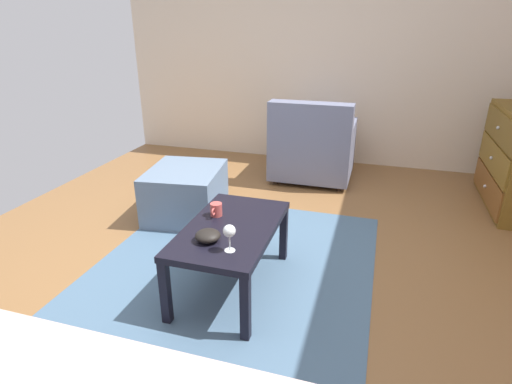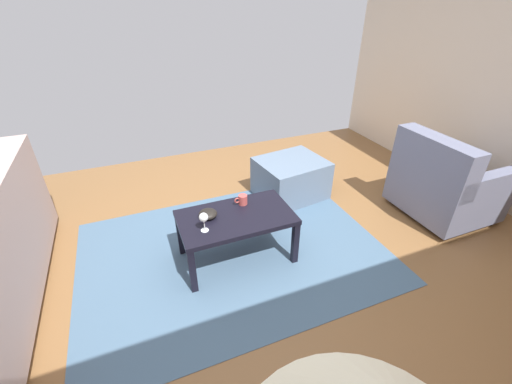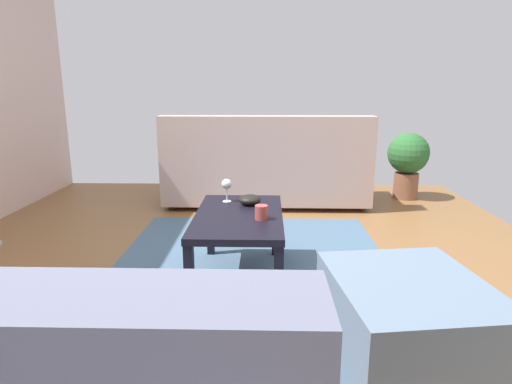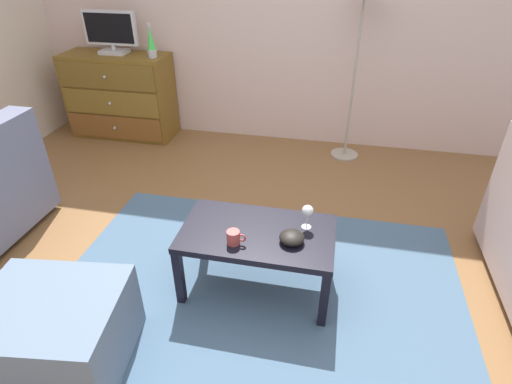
{
  "view_description": "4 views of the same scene",
  "coord_description": "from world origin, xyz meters",
  "px_view_note": "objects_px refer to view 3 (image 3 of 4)",
  "views": [
    {
      "loc": [
        2.32,
        0.68,
        1.6
      ],
      "look_at": [
        0.19,
        0.03,
        0.68
      ],
      "focal_mm": 29.12,
      "sensor_mm": 36.0,
      "label": 1
    },
    {
      "loc": [
        0.86,
        1.96,
        1.97
      ],
      "look_at": [
        -0.02,
        -0.2,
        0.57
      ],
      "focal_mm": 23.13,
      "sensor_mm": 36.0,
      "label": 2
    },
    {
      "loc": [
        -2.33,
        -0.3,
        1.2
      ],
      "look_at": [
        0.22,
        -0.24,
        0.57
      ],
      "focal_mm": 30.18,
      "sensor_mm": 36.0,
      "label": 3
    },
    {
      "loc": [
        0.57,
        -2.02,
        1.93
      ],
      "look_at": [
        0.13,
        0.12,
        0.56
      ],
      "focal_mm": 28.45,
      "sensor_mm": 36.0,
      "label": 4
    }
  ],
  "objects_px": {
    "ottoman": "(407,329)",
    "mug": "(261,212)",
    "potted_plant": "(408,159)",
    "wine_glass": "(227,185)",
    "bowl_decorative": "(250,200)",
    "coffee_table": "(239,223)",
    "couch_large": "(266,170)"
  },
  "relations": [
    {
      "from": "wine_glass",
      "to": "couch_large",
      "type": "relative_size",
      "value": 0.08
    },
    {
      "from": "mug",
      "to": "couch_large",
      "type": "distance_m",
      "value": 1.97
    },
    {
      "from": "bowl_decorative",
      "to": "ottoman",
      "type": "distance_m",
      "value": 1.34
    },
    {
      "from": "wine_glass",
      "to": "bowl_decorative",
      "type": "relative_size",
      "value": 1.07
    },
    {
      "from": "coffee_table",
      "to": "wine_glass",
      "type": "height_order",
      "value": "wine_glass"
    },
    {
      "from": "couch_large",
      "to": "potted_plant",
      "type": "bearing_deg",
      "value": -80.02
    },
    {
      "from": "couch_large",
      "to": "ottoman",
      "type": "relative_size",
      "value": 2.94
    },
    {
      "from": "mug",
      "to": "ottoman",
      "type": "height_order",
      "value": "mug"
    },
    {
      "from": "mug",
      "to": "ottoman",
      "type": "distance_m",
      "value": 1.04
    },
    {
      "from": "ottoman",
      "to": "potted_plant",
      "type": "bearing_deg",
      "value": -17.27
    },
    {
      "from": "coffee_table",
      "to": "mug",
      "type": "relative_size",
      "value": 8.12
    },
    {
      "from": "ottoman",
      "to": "mug",
      "type": "bearing_deg",
      "value": 37.91
    },
    {
      "from": "mug",
      "to": "ottoman",
      "type": "bearing_deg",
      "value": -142.09
    },
    {
      "from": "bowl_decorative",
      "to": "potted_plant",
      "type": "xyz_separation_m",
      "value": [
        1.91,
        -1.64,
        -0.04
      ]
    },
    {
      "from": "mug",
      "to": "potted_plant",
      "type": "bearing_deg",
      "value": -34.88
    },
    {
      "from": "wine_glass",
      "to": "potted_plant",
      "type": "xyz_separation_m",
      "value": [
        1.84,
        -1.8,
        -0.12
      ]
    },
    {
      "from": "coffee_table",
      "to": "ottoman",
      "type": "relative_size",
      "value": 1.32
    },
    {
      "from": "wine_glass",
      "to": "bowl_decorative",
      "type": "distance_m",
      "value": 0.19
    },
    {
      "from": "bowl_decorative",
      "to": "potted_plant",
      "type": "bearing_deg",
      "value": -40.6
    },
    {
      "from": "coffee_table",
      "to": "mug",
      "type": "distance_m",
      "value": 0.2
    },
    {
      "from": "potted_plant",
      "to": "couch_large",
      "type": "bearing_deg",
      "value": 99.98
    },
    {
      "from": "coffee_table",
      "to": "couch_large",
      "type": "relative_size",
      "value": 0.45
    },
    {
      "from": "mug",
      "to": "potted_plant",
      "type": "relative_size",
      "value": 0.16
    },
    {
      "from": "bowl_decorative",
      "to": "potted_plant",
      "type": "height_order",
      "value": "potted_plant"
    },
    {
      "from": "wine_glass",
      "to": "couch_large",
      "type": "xyz_separation_m",
      "value": [
        1.57,
        -0.26,
        -0.2
      ]
    },
    {
      "from": "mug",
      "to": "potted_plant",
      "type": "distance_m",
      "value": 2.73
    },
    {
      "from": "coffee_table",
      "to": "wine_glass",
      "type": "relative_size",
      "value": 5.89
    },
    {
      "from": "coffee_table",
      "to": "bowl_decorative",
      "type": "distance_m",
      "value": 0.24
    },
    {
      "from": "coffee_table",
      "to": "couch_large",
      "type": "bearing_deg",
      "value": -5.05
    },
    {
      "from": "coffee_table",
      "to": "ottoman",
      "type": "height_order",
      "value": "coffee_table"
    },
    {
      "from": "wine_glass",
      "to": "couch_large",
      "type": "bearing_deg",
      "value": -9.47
    },
    {
      "from": "mug",
      "to": "potted_plant",
      "type": "height_order",
      "value": "potted_plant"
    }
  ]
}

